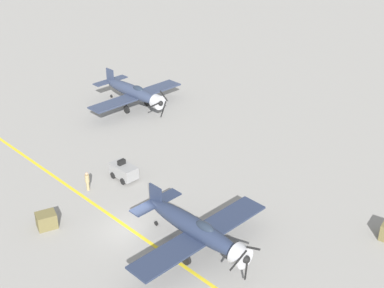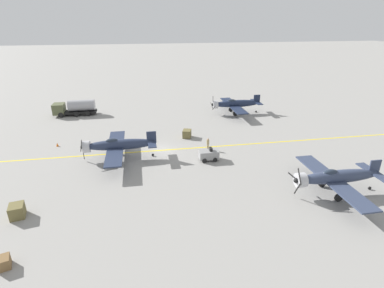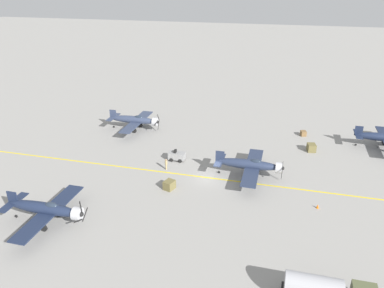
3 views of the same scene
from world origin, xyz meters
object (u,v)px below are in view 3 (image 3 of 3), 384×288
Objects in this scene: traffic_cone at (318,206)px; supply_crate_mid_lane at (169,185)px; airplane_near_left at (135,120)px; ground_crew_walking at (166,164)px; supply_crate_by_tanker at (311,148)px; supply_crate_outboard at (303,133)px; airplane_mid_center at (250,165)px; tow_tractor at (177,156)px; airplane_near_right at (47,209)px.

supply_crate_mid_lane is at bearing -89.36° from traffic_cone.
airplane_near_left is 17.66m from ground_crew_walking.
supply_crate_outboard is at bearing -169.69° from supply_crate_by_tanker.
supply_crate_by_tanker is at bearing 144.01° from airplane_mid_center.
tow_tractor is at bearing 55.67° from airplane_near_left.
supply_crate_outboard is at bearing 140.74° from airplane_near_right.
airplane_near_left and airplane_mid_center have the same top height.
supply_crate_mid_lane is 2.71× the size of traffic_cone.
supply_crate_mid_lane is (-11.17, 11.48, -1.39)m from airplane_near_right.
airplane_mid_center reaches higher than ground_crew_walking.
traffic_cone is (19.07, 32.66, -1.74)m from airplane_near_left.
airplane_near_right reaches higher than ground_crew_walking.
tow_tractor is at bearing 154.05° from airplane_near_right.
tow_tractor is at bearing -169.92° from supply_crate_mid_lane.
airplane_near_right is at bearing -29.31° from ground_crew_walking.
airplane_near_left is 32.42m from supply_crate_by_tanker.
supply_crate_outboard is at bearing 133.18° from ground_crew_walking.
airplane_near_right is 7.71× the size of supply_crate_by_tanker.
tow_tractor reaches higher than traffic_cone.
airplane_near_right is 18.97m from ground_crew_walking.
supply_crate_mid_lane is (8.78, 1.56, -0.17)m from tow_tractor.
supply_crate_outboard is at bearing 143.41° from supply_crate_mid_lane.
airplane_near_right reaches higher than supply_crate_by_tanker.
airplane_mid_center is 10.93× the size of supply_crate_outboard.
airplane_near_right reaches higher than airplane_near_left.
supply_crate_outboard is at bearing 107.66° from airplane_near_left.
supply_crate_by_tanker is 1.42× the size of supply_crate_outboard.
airplane_near_left is at bearing -176.66° from airplane_near_right.
airplane_near_left is at bearing -146.03° from supply_crate_mid_lane.
ground_crew_walking reaches higher than traffic_cone.
airplane_near_left reaches higher than supply_crate_outboard.
ground_crew_walking reaches higher than supply_crate_by_tanker.
airplane_near_right is at bearing -39.76° from supply_crate_outboard.
airplane_near_right reaches higher than traffic_cone.
airplane_mid_center is 6.82× the size of ground_crew_walking.
ground_crew_walking is (-16.52, 9.27, -1.05)m from airplane_near_right.
traffic_cone is (24.23, 1.52, -0.18)m from supply_crate_outboard.
airplane_mid_center is at bearing -122.75° from traffic_cone.
traffic_cone is at bearing 110.58° from airplane_near_right.
airplane_near_right is 21.82× the size of traffic_cone.
supply_crate_by_tanker is (-8.99, 20.92, -0.14)m from tow_tractor.
airplane_near_left is 37.86m from traffic_cone.
supply_crate_outboard is at bearing -176.41° from traffic_cone.
tow_tractor is 2.37× the size of supply_crate_outboard.
ground_crew_walking is 22.48m from traffic_cone.
airplane_near_left reaches higher than supply_crate_mid_lane.
supply_crate_mid_lane is at bearing -36.59° from supply_crate_outboard.
airplane_near_left is 15.58m from tow_tractor.
airplane_near_left is at bearing -117.36° from airplane_mid_center.
airplane_mid_center is 12.26m from tow_tractor.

